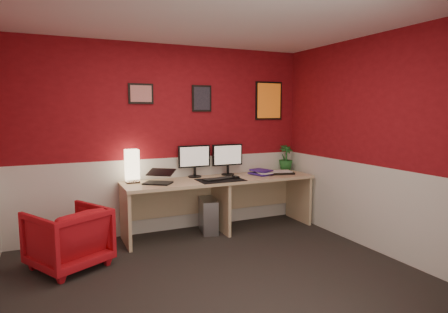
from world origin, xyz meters
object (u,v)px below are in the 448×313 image
Objects in this scene: zen_tray at (280,173)px; armchair at (68,238)px; shoji_lamp at (132,167)px; monitor_right at (228,155)px; desk at (221,205)px; monitor_left at (195,156)px; laptop at (158,175)px; pc_tower at (208,215)px; potted_plant at (286,158)px.

zen_tray is 2.94m from armchair.
monitor_right is at bearing 1.11° from shoji_lamp.
monitor_left is (-0.28, 0.23, 0.66)m from desk.
laptop is 1.11m from monitor_right.
desk is 1.28m from shoji_lamp.
laptop reaches higher than pc_tower.
zen_tray is 0.39m from potted_plant.
armchair is at bearing -141.44° from shoji_lamp.
desk is at bearing -9.22° from shoji_lamp.
armchair is (-1.78, -0.51, 0.09)m from pc_tower.
desk is 0.99m from laptop.
zen_tray is (1.81, 0.02, -0.09)m from laptop.
shoji_lamp reaches higher than desk.
potted_plant reaches higher than desk.
shoji_lamp is 1.21× the size of laptop.
shoji_lamp is 2.10m from zen_tray.
monitor_right is 0.83× the size of armchair.
monitor_right reaches higher than armchair.
laptop is 0.57× the size of monitor_right.
monitor_right is 1.66× the size of zen_tray.
zen_tray is 1.22m from pc_tower.
monitor_left is 0.49m from monitor_right.
potted_plant is (2.33, 0.05, -0.01)m from shoji_lamp.
zen_tray is (1.22, -0.24, -0.28)m from monitor_left.
shoji_lamp is 1.35m from monitor_right.
potted_plant is at bearing 163.08° from armchair.
monitor_left is 1.00× the size of monitor_right.
monitor_right is at bearing 45.60° from desk.
pc_tower is 0.64× the size of armchair.
potted_plant is (1.47, -0.00, -0.10)m from monitor_left.
armchair is at bearing -151.85° from pc_tower.
monitor_left and monitor_right have the same top height.
zen_tray is at bearing 37.39° from laptop.
zen_tray is (2.08, -0.19, -0.18)m from shoji_lamp.
laptop is at bearing -161.27° from pc_tower.
zen_tray reaches higher than armchair.
shoji_lamp is 1.04× the size of potted_plant.
desk is 1.02m from zen_tray.
laptop is at bearing -156.00° from monitor_left.
monitor_left is 1.92m from armchair.
desk reaches higher than pc_tower.
potted_plant reaches higher than pc_tower.
monitor_left reaches higher than desk.
shoji_lamp reaches higher than armchair.
monitor_right is 2.35m from armchair.
armchair is at bearing -167.64° from potted_plant.
desk is at bearing 179.52° from zen_tray.
monitor_left is 1.47m from potted_plant.
shoji_lamp reaches higher than laptop.
monitor_left is at bearing 60.85° from laptop.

